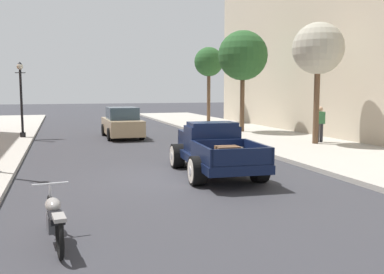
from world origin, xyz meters
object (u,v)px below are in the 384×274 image
(motorcycle_parked, at_px, (54,218))
(street_tree_third, at_px, (209,63))
(pedestrian_sidewalk_right, at_px, (320,122))
(street_tree_nearest, at_px, (318,49))
(hotrod_truck_navy, at_px, (213,149))
(street_lamp_far, at_px, (21,94))
(street_tree_second, at_px, (243,56))
(car_background_tan, at_px, (122,124))

(motorcycle_parked, relative_size, street_tree_third, 0.38)
(pedestrian_sidewalk_right, xyz_separation_m, street_tree_nearest, (-0.49, -0.38, 3.28))
(hotrod_truck_navy, bearing_deg, street_tree_third, 70.93)
(street_lamp_far, xyz_separation_m, street_tree_third, (12.72, 7.25, 2.24))
(pedestrian_sidewalk_right, relative_size, street_lamp_far, 0.43)
(pedestrian_sidewalk_right, xyz_separation_m, street_tree_second, (-1.36, 5.84, 3.44))
(street_tree_nearest, xyz_separation_m, street_tree_third, (-0.20, 14.00, 0.26))
(street_tree_third, bearing_deg, pedestrian_sidewalk_right, -87.10)
(street_tree_nearest, height_order, street_tree_third, street_tree_third)
(hotrod_truck_navy, bearing_deg, motorcycle_parked, -132.73)
(hotrod_truck_navy, distance_m, street_tree_nearest, 8.68)
(hotrod_truck_navy, bearing_deg, street_tree_second, 61.80)
(street_tree_third, bearing_deg, hotrod_truck_navy, -109.07)
(motorcycle_parked, distance_m, street_tree_third, 26.20)
(car_background_tan, height_order, street_tree_third, street_tree_third)
(street_tree_second, bearing_deg, street_tree_nearest, -82.02)
(car_background_tan, relative_size, street_tree_nearest, 0.80)
(car_background_tan, xyz_separation_m, pedestrian_sidewalk_right, (8.36, -5.91, 0.32))
(car_background_tan, xyz_separation_m, street_tree_nearest, (7.88, -6.29, 3.60))
(pedestrian_sidewalk_right, height_order, street_tree_nearest, street_tree_nearest)
(pedestrian_sidewalk_right, bearing_deg, car_background_tan, 144.77)
(street_lamp_far, height_order, street_tree_second, street_tree_second)
(hotrod_truck_navy, relative_size, street_tree_second, 0.86)
(hotrod_truck_navy, relative_size, car_background_tan, 1.16)
(street_lamp_far, bearing_deg, hotrod_truck_navy, -60.27)
(hotrod_truck_navy, xyz_separation_m, street_tree_second, (5.69, 10.62, 3.77))
(motorcycle_parked, relative_size, pedestrian_sidewalk_right, 1.28)
(hotrod_truck_navy, distance_m, street_lamp_far, 12.93)
(street_lamp_far, relative_size, street_tree_nearest, 0.71)
(motorcycle_parked, bearing_deg, street_tree_nearest, 40.03)
(street_tree_nearest, bearing_deg, street_tree_second, 97.98)
(street_lamp_far, distance_m, street_tree_second, 12.25)
(motorcycle_parked, height_order, street_tree_second, street_tree_second)
(street_tree_nearest, bearing_deg, hotrod_truck_navy, -146.22)
(hotrod_truck_navy, height_order, car_background_tan, car_background_tan)
(hotrod_truck_navy, relative_size, street_tree_nearest, 0.93)
(car_background_tan, bearing_deg, street_tree_third, 45.14)
(street_tree_third, bearing_deg, motorcycle_parked, -115.16)
(pedestrian_sidewalk_right, distance_m, street_tree_third, 14.09)
(pedestrian_sidewalk_right, relative_size, street_tree_second, 0.28)
(pedestrian_sidewalk_right, distance_m, street_tree_nearest, 3.34)
(pedestrian_sidewalk_right, height_order, street_tree_second, street_tree_second)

